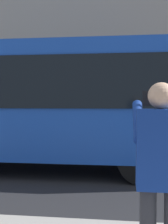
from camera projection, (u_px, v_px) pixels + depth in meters
The scene contains 4 objects.
ground_plane at pixel (154, 172), 7.31m from camera, with size 60.00×60.00×0.00m, color #232326.
building_facade_far at pixel (141, 7), 13.84m from camera, with size 28.00×1.55×12.00m.
red_bus at pixel (18, 102), 7.65m from camera, with size 9.05×2.54×3.08m.
pedestrian_photographer at pixel (161, 168), 2.53m from camera, with size 0.53×0.52×1.70m.
Camera 1 is at (0.71, 7.42, 1.69)m, focal length 48.94 mm.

